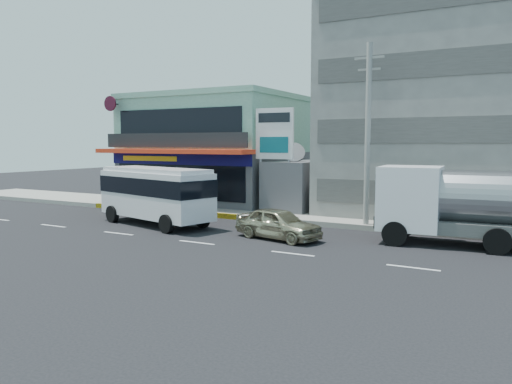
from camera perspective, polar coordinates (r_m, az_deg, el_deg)
ground at (r=23.95m, az=-6.79°, el=-5.76°), size 120.00×120.00×0.00m
sidewalk at (r=30.21m, az=11.74°, el=-3.18°), size 70.00×5.00×0.30m
shop_building at (r=39.51m, az=-4.54°, el=4.56°), size 12.40×11.70×8.00m
concrete_building at (r=34.35m, az=22.84°, el=9.00°), size 16.00×12.00×14.00m
gap_structure at (r=34.09m, az=4.98°, el=0.61°), size 3.00×6.00×3.50m
satellite_dish at (r=33.06m, az=4.30°, el=3.63°), size 1.50×1.50×0.15m
billboard at (r=31.64m, az=2.14°, el=6.01°), size 2.60×0.18×6.90m
utility_pole_near at (r=27.57m, az=12.65°, el=6.40°), size 1.60×0.30×10.00m
minibus at (r=29.17m, az=-11.42°, el=0.10°), size 8.24×4.41×3.29m
sedan at (r=24.54m, az=2.56°, el=-3.61°), size 4.84×2.80×1.55m
tanker_truck at (r=24.55m, az=23.72°, el=-1.33°), size 9.32×3.47×3.61m
motorcycle_rider at (r=32.17m, az=-7.00°, el=-1.61°), size 1.72×1.00×2.09m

